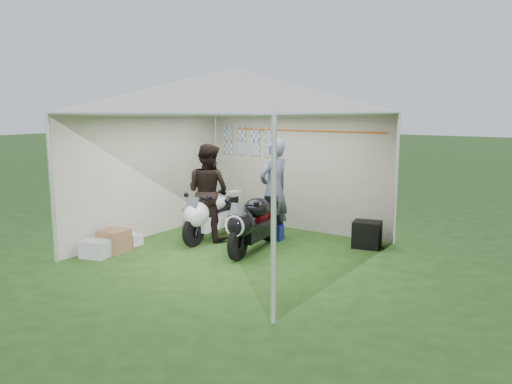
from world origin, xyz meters
TOP-DOWN VIEW (x-y plane):
  - ground at (0.00, 0.00)m, footprint 80.00×80.00m
  - canopy_tent at (-0.00, 0.03)m, footprint 5.66×5.66m
  - motorcycle_white at (-0.85, 0.40)m, footprint 0.47×1.77m
  - motorcycle_black at (0.21, 0.20)m, footprint 0.59×1.85m
  - paddock_stand at (0.08, 1.04)m, footprint 0.39×0.28m
  - person_dark_jacket at (-0.92, 0.41)m, footprint 0.87×0.68m
  - person_blue_jacket at (0.05, 1.11)m, footprint 0.56×0.74m
  - equipment_box at (1.70, 1.50)m, footprint 0.52×0.45m
  - crate_0 at (-1.69, -1.50)m, footprint 0.49×0.42m
  - crate_1 at (-1.67, -1.13)m, footprint 0.49×0.49m
  - crate_2 at (-1.75, -0.64)m, footprint 0.28×0.24m

SIDE VIEW (x-z plane):
  - ground at x=0.00m, z-range 0.00..0.00m
  - crate_2 at x=-1.75m, z-range 0.00..0.20m
  - paddock_stand at x=0.08m, z-range 0.00..0.27m
  - crate_0 at x=-1.69m, z-range 0.00..0.28m
  - crate_1 at x=-1.67m, z-range 0.00..0.38m
  - equipment_box at x=1.70m, z-range 0.00..0.46m
  - motorcycle_white at x=-0.85m, z-range 0.05..0.92m
  - motorcycle_black at x=0.21m, z-range 0.05..0.97m
  - person_dark_jacket at x=-0.92m, z-range 0.00..1.75m
  - person_blue_jacket at x=0.05m, z-range 0.00..1.84m
  - canopy_tent at x=0.00m, z-range 1.08..4.08m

